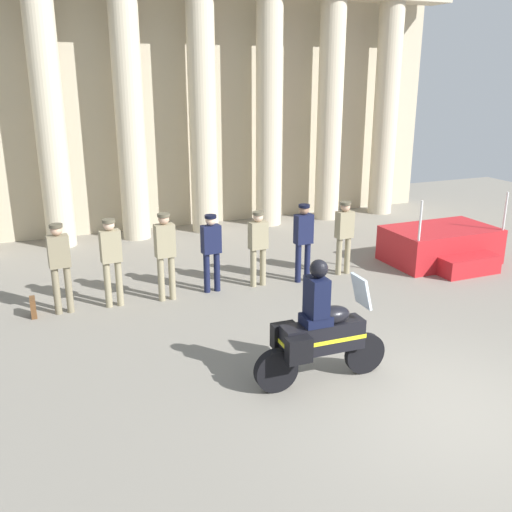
% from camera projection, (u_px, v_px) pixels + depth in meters
% --- Properties ---
extents(ground_plane, '(28.00, 28.00, 0.00)m').
position_uv_depth(ground_plane, '(447.00, 411.00, 7.74)').
color(ground_plane, gray).
extents(colonnade_backdrop, '(15.43, 1.60, 7.33)m').
position_uv_depth(colonnade_backdrop, '(197.00, 93.00, 15.91)').
color(colonnade_backdrop, '#B6AB91').
rests_on(colonnade_backdrop, ground_plane).
extents(reviewing_stand, '(2.57, 2.06, 1.73)m').
position_uv_depth(reviewing_stand, '(442.00, 246.00, 13.71)').
color(reviewing_stand, '#B21E23').
rests_on(reviewing_stand, ground_plane).
extents(officer_in_row_0, '(0.39, 0.25, 1.74)m').
position_uv_depth(officer_in_row_0, '(60.00, 261.00, 10.60)').
color(officer_in_row_0, '#7A7056').
rests_on(officer_in_row_0, ground_plane).
extents(officer_in_row_1, '(0.39, 0.25, 1.74)m').
position_uv_depth(officer_in_row_1, '(111.00, 256.00, 10.92)').
color(officer_in_row_1, gray).
rests_on(officer_in_row_1, ground_plane).
extents(officer_in_row_2, '(0.39, 0.25, 1.78)m').
position_uv_depth(officer_in_row_2, '(165.00, 250.00, 11.22)').
color(officer_in_row_2, gray).
rests_on(officer_in_row_2, ground_plane).
extents(officer_in_row_3, '(0.39, 0.25, 1.63)m').
position_uv_depth(officer_in_row_3, '(211.00, 247.00, 11.69)').
color(officer_in_row_3, '#141938').
rests_on(officer_in_row_3, ground_plane).
extents(officer_in_row_4, '(0.39, 0.25, 1.62)m').
position_uv_depth(officer_in_row_4, '(258.00, 243.00, 12.02)').
color(officer_in_row_4, gray).
rests_on(officer_in_row_4, ground_plane).
extents(officer_in_row_5, '(0.39, 0.25, 1.71)m').
position_uv_depth(officer_in_row_5, '(303.00, 237.00, 12.26)').
color(officer_in_row_5, '#141938').
rests_on(officer_in_row_5, ground_plane).
extents(officer_in_row_6, '(0.39, 0.25, 1.66)m').
position_uv_depth(officer_in_row_6, '(344.00, 232.00, 12.73)').
color(officer_in_row_6, gray).
rests_on(officer_in_row_6, ground_plane).
extents(motorcycle_with_rider, '(2.09, 0.71, 1.90)m').
position_uv_depth(motorcycle_with_rider, '(318.00, 333.00, 8.22)').
color(motorcycle_with_rider, black).
rests_on(motorcycle_with_rider, ground_plane).
extents(briefcase_on_ground, '(0.10, 0.32, 0.36)m').
position_uv_depth(briefcase_on_ground, '(33.00, 307.00, 10.70)').
color(briefcase_on_ground, brown).
rests_on(briefcase_on_ground, ground_plane).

